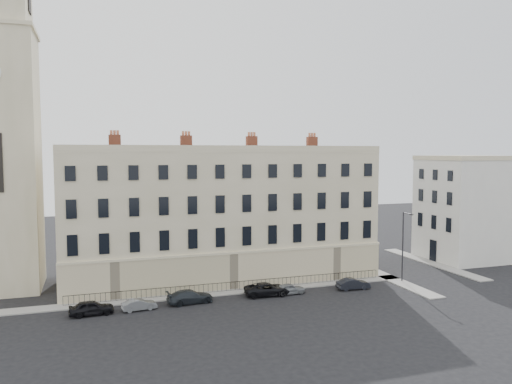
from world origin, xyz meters
TOP-DOWN VIEW (x-y plane):
  - ground at (0.00, 0.00)m, footprint 160.00×160.00m
  - terrace at (-5.97, 11.97)m, footprint 36.22×12.22m
  - adjacent_building at (29.00, 11.00)m, footprint 10.00×10.00m
  - pavement_terrace at (-10.00, 5.00)m, footprint 48.00×2.00m
  - pavement_east_return at (13.00, 8.00)m, footprint 2.00×24.00m
  - pavement_adjacent at (23.00, 10.00)m, footprint 2.00×20.00m
  - railings at (-6.00, 5.40)m, footprint 35.00×0.04m
  - car_a at (-20.84, 1.86)m, footprint 4.15×1.91m
  - car_b at (-16.52, 1.92)m, footprint 3.40×1.58m
  - car_c at (-11.50, 2.60)m, footprint 4.79×2.29m
  - car_d at (-3.25, 2.73)m, footprint 4.98×2.53m
  - car_e at (-0.89, 2.41)m, footprint 3.59×1.75m
  - car_f at (6.52, 1.99)m, footprint 3.75×1.46m
  - streetlamp at (13.55, 2.98)m, footprint 0.22×1.78m

SIDE VIEW (x-z plane):
  - ground at x=0.00m, z-range 0.00..0.00m
  - pavement_terrace at x=-10.00m, z-range 0.00..0.12m
  - pavement_east_return at x=13.00m, z-range 0.00..0.12m
  - pavement_adjacent at x=23.00m, z-range 0.00..0.12m
  - car_b at x=-16.52m, z-range 0.00..1.08m
  - railings at x=-6.00m, z-range 0.07..1.03m
  - car_e at x=-0.89m, z-range 0.00..1.18m
  - car_f at x=6.52m, z-range 0.00..1.22m
  - car_c at x=-11.50m, z-range 0.00..1.35m
  - car_d at x=-3.25m, z-range 0.00..1.35m
  - car_a at x=-20.84m, z-range 0.00..1.38m
  - streetlamp at x=13.55m, z-range 0.45..8.66m
  - adjacent_building at x=29.00m, z-range 0.00..14.00m
  - terrace at x=-5.97m, z-range -1.00..16.00m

